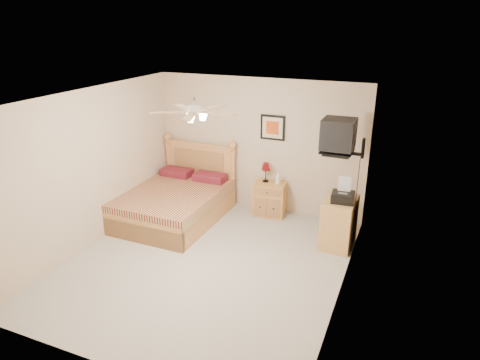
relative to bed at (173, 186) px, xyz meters
The scene contains 17 objects.
floor 1.79m from the bed, 42.49° to the right, with size 4.50×4.50×0.00m, color #ABA49A.
ceiling 2.48m from the bed, 42.49° to the right, with size 4.00×4.50×0.04m, color white.
wall_back 1.77m from the bed, 42.75° to the left, with size 4.00×0.04×2.50m, color beige.
wall_front 3.63m from the bed, 70.06° to the right, with size 4.00×0.04×2.50m, color beige.
wall_left 1.48m from the bed, 124.77° to the right, with size 0.04×4.50×2.50m, color beige.
wall_right 3.46m from the bed, 19.16° to the right, with size 0.04×4.50×2.50m, color beige.
bed is the anchor object (origin of this frame).
nightstand 1.81m from the bed, 29.82° to the left, with size 0.58×0.43×0.63m, color #AD7635.
table_lamp 1.72m from the bed, 33.01° to the left, with size 0.20×0.20×0.37m, color #60090B, non-canonical shape.
lotion_bottle 1.91m from the bed, 27.85° to the left, with size 0.09×0.09×0.23m, color white.
framed_picture 2.09m from the bed, 36.64° to the left, with size 0.46×0.04×0.46m, color black.
dresser 2.97m from the bed, ahead, with size 0.48×0.69×0.81m, color #C29143.
fax_machine 3.01m from the bed, ahead, with size 0.35×0.37×0.37m, color black, non-canonical shape.
magazine_lower 2.91m from the bed, ahead, with size 0.20×0.27×0.03m, color #B9B094.
magazine_upper 2.93m from the bed, ahead, with size 0.19×0.26×0.02m, color gray.
wall_tv 3.19m from the bed, ahead, with size 0.56×0.46×0.58m, color black, non-canonical shape.
ceiling_fan 2.47m from the bed, 47.19° to the right, with size 1.14×1.14×0.28m, color white, non-canonical shape.
Camera 1 is at (2.63, -5.00, 3.49)m, focal length 32.00 mm.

